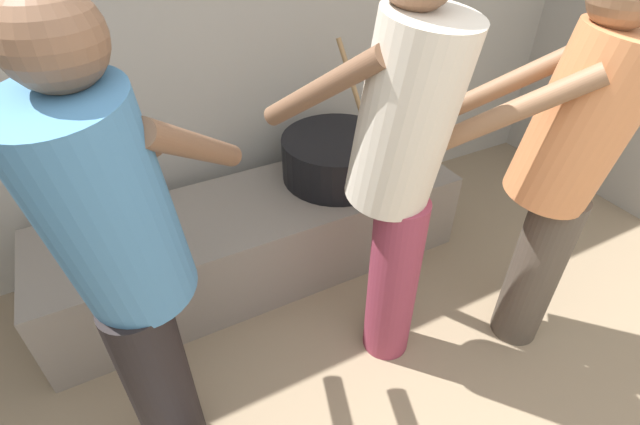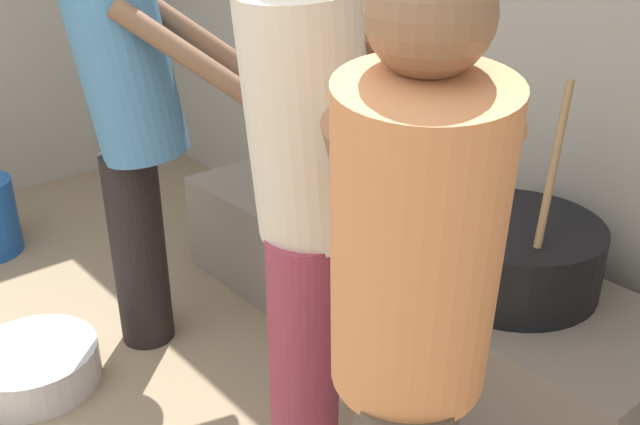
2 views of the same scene
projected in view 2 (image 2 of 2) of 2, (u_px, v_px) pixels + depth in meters
The scene contains 7 objects.
block_enclosure_rear at pixel (481, 11), 2.70m from camera, with size 5.05×0.20×2.36m, color #9E998E.
hearth_ledge at pixel (396, 288), 2.72m from camera, with size 2.06×0.60×0.43m, color slate.
cooking_pot_main at pixel (512, 254), 2.28m from camera, with size 0.56×0.56×0.68m.
cook_in_blue_shirt at pixel (132, 116), 2.42m from camera, with size 0.67×0.71×1.58m.
cook_in_cream_shirt at pixel (308, 182), 1.81m from camera, with size 0.56×0.74×1.63m.
cook_in_orange_shirt at pixel (411, 325), 1.31m from camera, with size 0.68×0.69×1.55m.
metal_mixing_bowl at pixel (34, 366), 2.52m from camera, with size 0.45×0.45×0.14m, color #B7B7BC.
Camera 2 is at (1.71, 0.20, 1.63)m, focal length 39.92 mm.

